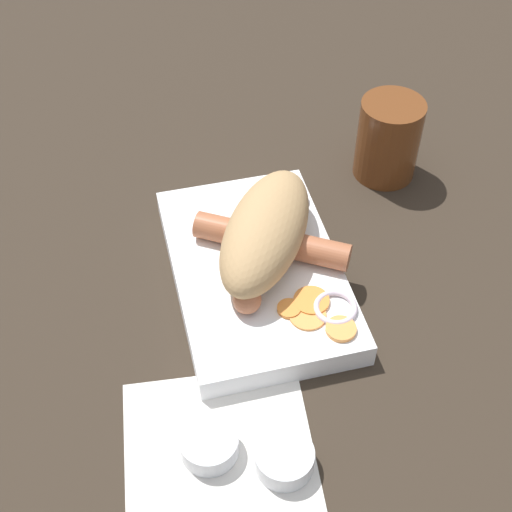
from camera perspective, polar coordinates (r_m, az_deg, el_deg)
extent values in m
plane|color=#33281E|center=(0.72, 0.00, -1.98)|extent=(3.00, 3.00, 0.00)
cube|color=white|center=(0.71, 0.00, -1.28)|extent=(0.25, 0.16, 0.03)
ellipsoid|color=tan|center=(0.68, 0.78, 2.02)|extent=(0.18, 0.15, 0.06)
cylinder|color=#B26642|center=(0.70, 1.25, 1.23)|extent=(0.10, 0.15, 0.03)
sphere|color=#B26642|center=(0.65, -0.73, -3.52)|extent=(0.03, 0.03, 0.03)
sphere|color=#B26642|center=(0.75, 2.95, 5.31)|extent=(0.03, 0.03, 0.03)
cylinder|color=orange|center=(0.66, 2.66, -4.23)|extent=(0.03, 0.03, 0.00)
cylinder|color=#F99E4C|center=(0.65, 6.81, -5.81)|extent=(0.03, 0.03, 0.00)
cylinder|color=orange|center=(0.67, 4.45, -3.60)|extent=(0.04, 0.04, 0.00)
cylinder|color=orange|center=(0.67, 4.92, -3.43)|extent=(0.03, 0.03, 0.00)
cylinder|color=#F99E4C|center=(0.66, 4.15, -4.75)|extent=(0.04, 0.04, 0.00)
torus|color=silver|center=(0.66, 6.38, -4.14)|extent=(0.04, 0.04, 0.01)
cube|color=white|center=(0.61, -2.94, -15.51)|extent=(0.17, 0.17, 0.00)
cylinder|color=silver|center=(0.60, -3.76, -14.85)|extent=(0.05, 0.05, 0.02)
cylinder|color=white|center=(0.61, -3.73, -15.13)|extent=(0.04, 0.04, 0.01)
cylinder|color=silver|center=(0.60, 2.28, -15.94)|extent=(0.05, 0.05, 0.02)
cylinder|color=#4C662D|center=(0.60, 2.26, -16.20)|extent=(0.04, 0.04, 0.01)
cylinder|color=brown|center=(0.82, 10.54, 9.17)|extent=(0.07, 0.07, 0.09)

